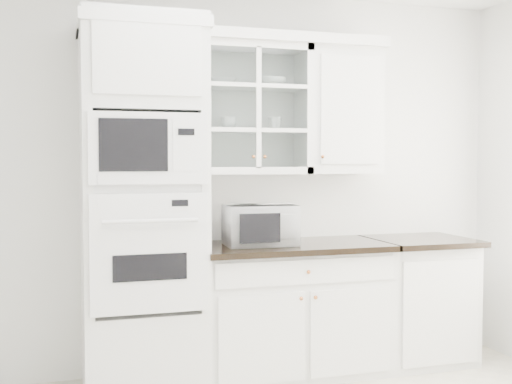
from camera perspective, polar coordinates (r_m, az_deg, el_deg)
name	(u,v)px	position (r m, az deg, el deg)	size (l,w,h in m)	color
room_shell	(309,106)	(3.40, 4.70, 7.61)	(4.00, 3.50, 2.70)	white
oven_column	(143,206)	(4.18, -10.04, -1.26)	(0.76, 0.68, 2.40)	white
base_cabinet_run	(291,308)	(4.56, 3.16, -10.25)	(1.32, 0.67, 0.92)	white
extra_base_cabinet	(418,299)	(4.99, 14.16, -9.20)	(0.72, 0.67, 0.92)	white
upper_cabinet_glass	(252,109)	(4.51, -0.40, 7.35)	(0.80, 0.33, 0.90)	white
upper_cabinet_solid	(340,112)	(4.74, 7.50, 7.11)	(0.55, 0.33, 0.90)	white
crown_molding	(238,38)	(4.52, -1.62, 13.55)	(2.14, 0.38, 0.07)	white
countertop_microwave	(260,225)	(4.36, 0.33, -2.92)	(0.47, 0.39, 0.27)	white
bowl_a	(222,82)	(4.48, -3.07, 9.74)	(0.20, 0.20, 0.05)	white
bowl_b	(270,82)	(4.58, 1.27, 9.72)	(0.22, 0.22, 0.07)	white
cup_a	(228,123)	(4.44, -2.46, 6.15)	(0.11, 0.11, 0.08)	white
cup_b	(275,123)	(4.54, 1.67, 6.13)	(0.10, 0.10, 0.09)	white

